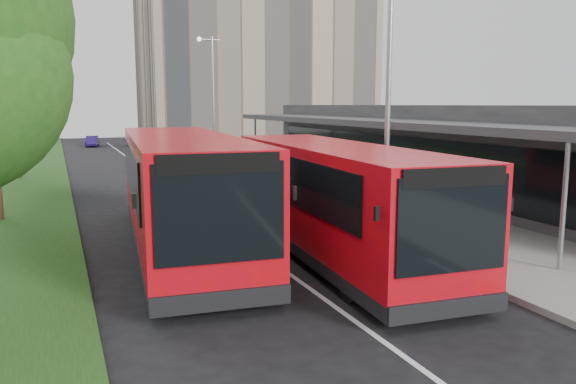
# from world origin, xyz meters

# --- Properties ---
(ground) EXTENTS (120.00, 120.00, 0.00)m
(ground) POSITION_xyz_m (0.00, 0.00, 0.00)
(ground) COLOR black
(ground) RESTS_ON ground
(pavement) EXTENTS (5.00, 80.00, 0.15)m
(pavement) POSITION_xyz_m (6.00, 20.00, 0.07)
(pavement) COLOR gray
(pavement) RESTS_ON ground
(grass_verge) EXTENTS (5.00, 80.00, 0.10)m
(grass_verge) POSITION_xyz_m (-7.00, 20.00, 0.05)
(grass_verge) COLOR #194215
(grass_verge) RESTS_ON ground
(lane_centre_line) EXTENTS (0.12, 70.00, 0.01)m
(lane_centre_line) POSITION_xyz_m (0.00, 15.00, 0.01)
(lane_centre_line) COLOR silver
(lane_centre_line) RESTS_ON ground
(kerb_dashes) EXTENTS (0.12, 56.00, 0.01)m
(kerb_dashes) POSITION_xyz_m (3.30, 19.00, 0.01)
(kerb_dashes) COLOR silver
(kerb_dashes) RESTS_ON ground
(office_block) EXTENTS (22.00, 12.00, 18.00)m
(office_block) POSITION_xyz_m (14.00, 42.00, 9.00)
(office_block) COLOR tan
(office_block) RESTS_ON ground
(station_building) EXTENTS (7.70, 26.00, 4.00)m
(station_building) POSITION_xyz_m (10.86, 8.00, 2.04)
(station_building) COLOR #29292B
(station_building) RESTS_ON ground
(tree_far) EXTENTS (5.12, 5.12, 8.22)m
(tree_far) POSITION_xyz_m (-7.01, 21.05, 5.31)
(tree_far) COLOR #342214
(tree_far) RESTS_ON ground
(lamp_post_near) EXTENTS (1.44, 0.28, 8.00)m
(lamp_post_near) POSITION_xyz_m (4.12, 2.00, 4.72)
(lamp_post_near) COLOR gray
(lamp_post_near) RESTS_ON pavement
(lamp_post_far) EXTENTS (1.44, 0.28, 8.00)m
(lamp_post_far) POSITION_xyz_m (4.12, 22.00, 4.72)
(lamp_post_far) COLOR gray
(lamp_post_far) RESTS_ON pavement
(bus_main) EXTENTS (3.37, 10.69, 2.98)m
(bus_main) POSITION_xyz_m (1.73, 0.58, 1.53)
(bus_main) COLOR red
(bus_main) RESTS_ON ground
(bus_second) EXTENTS (3.81, 11.49, 3.20)m
(bus_second) POSITION_xyz_m (-1.83, 2.84, 1.64)
(bus_second) COLOR red
(bus_second) RESTS_ON ground
(litter_bin) EXTENTS (0.72, 0.72, 1.03)m
(litter_bin) POSITION_xyz_m (6.01, 10.60, 0.67)
(litter_bin) COLOR #3A2818
(litter_bin) RESTS_ON pavement
(bollard) EXTENTS (0.18, 0.18, 0.88)m
(bollard) POSITION_xyz_m (4.74, 18.75, 0.59)
(bollard) COLOR yellow
(bollard) RESTS_ON pavement
(car_near) EXTENTS (2.54, 3.50, 1.11)m
(car_near) POSITION_xyz_m (1.68, 37.50, 0.55)
(car_near) COLOR #5B170D
(car_near) RESTS_ON ground
(car_far) EXTENTS (1.53, 3.25, 1.03)m
(car_far) POSITION_xyz_m (-1.77, 44.92, 0.51)
(car_far) COLOR navy
(car_far) RESTS_ON ground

